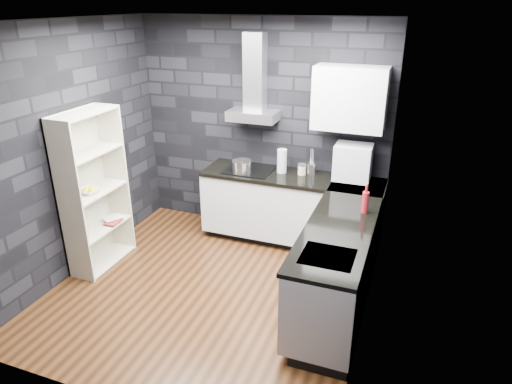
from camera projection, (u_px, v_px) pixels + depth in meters
The scene contains 28 objects.
ground at pixel (211, 289), 4.89m from camera, with size 3.20×3.20×0.00m, color #432411.
ceiling at pixel (199, 20), 3.84m from camera, with size 3.20×3.20×0.00m, color white.
wall_back at pixel (262, 129), 5.77m from camera, with size 3.20×0.05×2.70m, color black.
wall_front at pixel (95, 252), 2.96m from camera, with size 3.20×0.05×2.70m, color black.
wall_left at pixel (69, 152), 4.88m from camera, with size 0.05×3.20×2.70m, color black.
wall_right at pixel (379, 194), 3.85m from camera, with size 0.05×3.20×2.70m, color black.
toekick_back at pixel (291, 236), 5.87m from camera, with size 2.18×0.50×0.10m, color black.
toekick_right at pixel (337, 306), 4.53m from camera, with size 0.50×1.78×0.10m, color black.
counter_back_cab at pixel (291, 207), 5.67m from camera, with size 2.20×0.60×0.76m, color silver.
counter_right_cab at pixel (336, 268), 4.38m from camera, with size 0.60×1.80×0.76m, color silver.
counter_back_top at pixel (292, 177), 5.50m from camera, with size 2.20×0.62×0.04m, color black.
counter_right_top at pixel (338, 231), 4.22m from camera, with size 0.62×1.80×0.04m, color black.
counter_corner_top at pixel (359, 186), 5.26m from camera, with size 0.62×0.62×0.04m, color black.
hood_body at pixel (253, 116), 5.53m from camera, with size 0.60×0.34×0.12m, color silver.
hood_chimney at pixel (255, 72), 5.39m from camera, with size 0.24×0.20×0.90m, color silver.
upper_cabinet at pixel (350, 98), 5.05m from camera, with size 0.80×0.35×0.70m, color silver.
cooktop at pixel (250, 170), 5.68m from camera, with size 0.58×0.50×0.01m, color black.
sink_rim at pixel (328, 257), 3.78m from camera, with size 0.44×0.40×0.01m, color silver.
pot at pixel (242, 167), 5.55m from camera, with size 0.23×0.23×0.14m, color silver.
glass_vase at pixel (282, 161), 5.55m from camera, with size 0.12×0.12×0.29m, color #B2BEC1.
storage_jar at pixel (302, 170), 5.52m from camera, with size 0.10×0.10×0.12m, color #C2B687.
utensil_crock at pixel (311, 169), 5.53m from camera, with size 0.10×0.10×0.14m, color silver.
appliance_garage at pixel (353, 162), 5.27m from camera, with size 0.42×0.32×0.42m, color silver.
red_bottle at pixel (365, 202), 4.51m from camera, with size 0.06×0.06×0.22m, color maroon.
bookshelf at pixel (94, 192), 5.05m from camera, with size 0.34×0.80×1.80m, color beige.
fruit_bowl at pixel (90, 191), 4.97m from camera, with size 0.22×0.22×0.06m, color white.
book_red at pixel (107, 214), 5.28m from camera, with size 0.15×0.02×0.20m, color maroon.
book_second at pixel (109, 209), 5.36m from camera, with size 0.15×0.02×0.21m, color #B2B2B2.
Camera 1 is at (1.87, -3.68, 2.87)m, focal length 32.00 mm.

